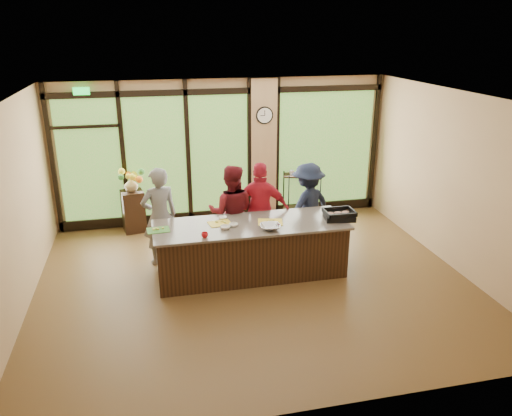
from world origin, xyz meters
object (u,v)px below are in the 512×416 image
roasting_pan (339,217)px  flower_stand (133,211)px  island_base (251,250)px  cook_left (160,216)px  bar_cart (302,188)px  cook_right (308,206)px

roasting_pan → flower_stand: roasting_pan is taller
island_base → cook_left: bearing=151.5°
flower_stand → bar_cart: bearing=-9.7°
roasting_pan → bar_cart: bearing=95.0°
cook_left → flower_stand: size_ratio=2.05×
roasting_pan → island_base: bearing=-175.8°
cook_left → roasting_pan: cook_left is taller
cook_right → bar_cart: cook_right is taller
cook_left → flower_stand: (-0.49, 1.61, -0.45)m
cook_left → roasting_pan: size_ratio=3.54×
bar_cart → flower_stand: bearing=-159.6°
island_base → cook_left: cook_left is taller
island_base → flower_stand: 3.09m
bar_cart → cook_right: bearing=-84.6°
cook_left → flower_stand: 1.75m
flower_stand → cook_right: bearing=-36.1°
cook_left → roasting_pan: bearing=148.1°
cook_right → roasting_pan: bearing=78.2°
cook_right → island_base: bearing=9.2°
flower_stand → bar_cart: size_ratio=0.80×
roasting_pan → flower_stand: (-3.44, 2.52, -0.54)m
cook_left → bar_cart: (3.12, 1.66, -0.23)m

